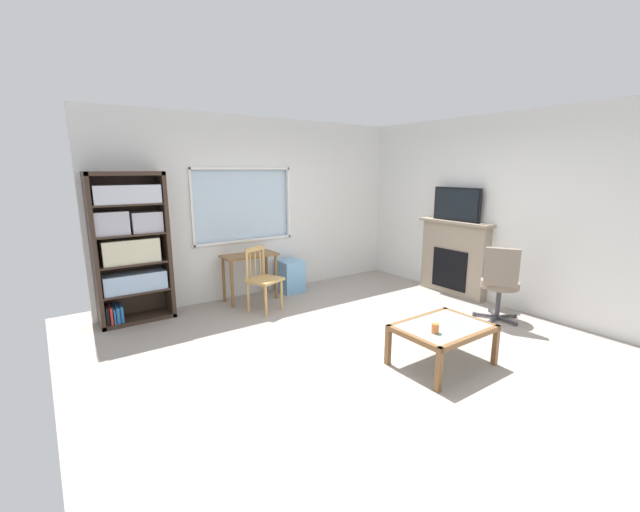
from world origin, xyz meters
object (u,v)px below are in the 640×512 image
Objects in this scene: bookshelf at (130,244)px; coffee_table at (443,331)px; tv at (457,204)px; sippy_cup at (435,328)px; desk_under_window at (250,263)px; plastic_drawer_unit at (290,276)px; fireplace at (454,258)px; office_chair at (500,280)px; wooden_chair at (263,279)px.

bookshelf reaches higher than coffee_table.
tv reaches higher than sippy_cup.
bookshelf reaches higher than tv.
tv reaches higher than desk_under_window.
plastic_drawer_unit reaches higher than coffee_table.
desk_under_window is at bearing 150.85° from fireplace.
office_chair is (2.25, -2.66, -0.02)m from desk_under_window.
plastic_drawer_unit is 3.06m from coffee_table.
office_chair is (1.53, -2.71, 0.30)m from plastic_drawer_unit.
bookshelf is 1.76m from wooden_chair.
wooden_chair reaches higher than plastic_drawer_unit.
fireplace is (2.78, -1.55, 0.01)m from desk_under_window.
office_chair is at bearing -60.60° from plastic_drawer_unit.
office_chair reaches higher than desk_under_window.
office_chair reaches higher than coffee_table.
desk_under_window is at bearing 150.69° from tv.
wooden_chair is at bearing 137.12° from office_chair.
tv is 1.50m from office_chair.
bookshelf is at bearing 122.89° from sippy_cup.
sippy_cup is at bearing -161.20° from coffee_table.
wooden_chair is 2.62m from sippy_cup.
fireplace is (4.38, -1.66, -0.44)m from bookshelf.
office_chair reaches higher than plastic_drawer_unit.
fireplace is 1.51× the size of tv.
fireplace is at bearing 0.00° from tv.
sippy_cup is at bearing -146.34° from tv.
coffee_table is (-0.05, -3.06, 0.10)m from plastic_drawer_unit.
desk_under_window is 3.09m from coffee_table.
office_chair is at bearing -115.44° from fireplace.
bookshelf is 4.70m from fireplace.
office_chair is at bearing 13.25° from sippy_cup.
wooden_chair is 1.10× the size of tv.
fireplace is 1.23m from office_chair.
plastic_drawer_unit is (2.32, -0.06, -0.77)m from bookshelf.
fireplace is at bearing -29.15° from desk_under_window.
office_chair is 1.62m from coffee_table.
fireplace is 2.57m from coffee_table.
wooden_chair is at bearing -21.99° from bookshelf.
bookshelf is at bearing 158.01° from wooden_chair.
bookshelf is 21.43× the size of sippy_cup.
wooden_chair is 0.73× the size of fireplace.
office_chair reaches higher than wooden_chair.
bookshelf is 1.66m from desk_under_window.
plastic_drawer_unit is (0.73, 0.05, -0.32)m from desk_under_window.
desk_under_window is at bearing -3.81° from bookshelf.
wooden_chair reaches higher than sippy_cup.
sippy_cup is (-0.26, -3.13, 0.21)m from plastic_drawer_unit.
desk_under_window is (1.60, -0.11, -0.45)m from bookshelf.
bookshelf is 4.68m from tv.
fireplace is 13.69× the size of sippy_cup.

